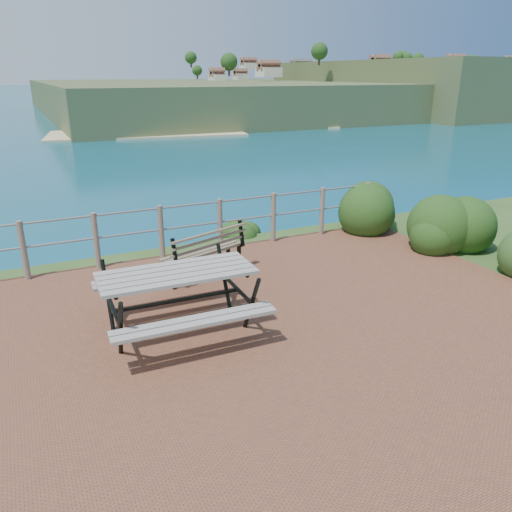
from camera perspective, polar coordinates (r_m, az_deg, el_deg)
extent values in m
cube|color=brown|center=(6.52, -2.54, -9.70)|extent=(10.00, 7.00, 0.12)
plane|color=#12646E|center=(205.26, -26.18, 17.32)|extent=(1200.00, 1200.00, 0.00)
cylinder|color=#6B5B4C|center=(8.99, -25.03, 0.58)|extent=(0.10, 0.10, 1.00)
cylinder|color=#6B5B4C|center=(9.05, -17.80, 1.66)|extent=(0.10, 0.10, 1.00)
cylinder|color=#6B5B4C|center=(9.25, -10.78, 2.68)|extent=(0.10, 0.10, 1.00)
cylinder|color=#6B5B4C|center=(9.59, -4.13, 3.61)|extent=(0.10, 0.10, 1.00)
cylinder|color=#6B5B4C|center=(10.04, 1.99, 4.42)|extent=(0.10, 0.10, 1.00)
cylinder|color=#6B5B4C|center=(10.60, 7.54, 5.11)|extent=(0.10, 0.10, 1.00)
cylinder|color=#6B5B4C|center=(11.26, 12.50, 5.68)|extent=(0.10, 0.10, 1.00)
cylinder|color=slate|center=(9.13, -10.96, 5.37)|extent=(9.40, 0.04, 0.04)
cylinder|color=slate|center=(9.23, -10.80, 2.97)|extent=(9.40, 0.04, 0.04)
cube|color=#405229|center=(258.10, 8.33, 17.91)|extent=(260.00, 180.00, 12.00)
cube|color=#405229|center=(267.59, 24.75, 17.30)|extent=(160.00, 120.00, 20.00)
cube|color=beige|center=(186.15, 20.51, 14.32)|extent=(209.53, 114.73, 0.50)
cube|color=gray|center=(6.48, -9.05, -1.93)|extent=(2.01, 0.87, 0.04)
cube|color=gray|center=(6.61, -8.89, -4.59)|extent=(1.99, 0.35, 0.04)
cube|color=gray|center=(6.61, -8.89, -4.59)|extent=(1.99, 0.35, 0.04)
cylinder|color=black|center=(6.63, -8.87, -5.02)|extent=(1.71, 0.10, 0.05)
cube|color=brown|center=(8.39, -6.16, 0.51)|extent=(1.56, 0.86, 0.03)
cube|color=brown|center=(8.30, -6.23, 2.24)|extent=(1.47, 0.61, 0.35)
cube|color=black|center=(8.46, -6.11, -0.83)|extent=(0.06, 0.07, 0.42)
cube|color=black|center=(8.46, -6.11, -0.83)|extent=(0.06, 0.07, 0.42)
cube|color=black|center=(8.46, -6.11, -0.83)|extent=(0.06, 0.07, 0.42)
cube|color=black|center=(8.46, -6.11, -0.83)|extent=(0.06, 0.07, 0.42)
ellipsoid|color=#153C12|center=(10.62, 19.46, 1.20)|extent=(1.34, 1.34, 1.91)
ellipsoid|color=#153C12|center=(11.37, 13.18, 3.05)|extent=(1.21, 1.21, 1.72)
ellipsoid|color=#153C12|center=(10.81, -1.49, 2.71)|extent=(0.75, 0.75, 0.49)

